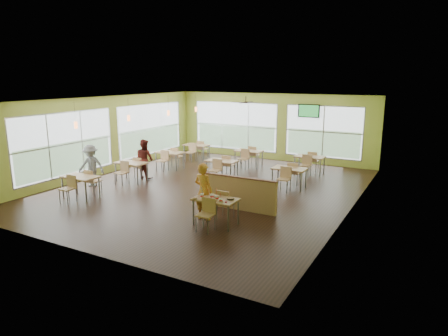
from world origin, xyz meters
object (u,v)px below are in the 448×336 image
at_px(food_basket, 231,199).
at_px(half_wall_divider, 239,193).
at_px(main_table, 216,203).
at_px(man_plaid, 204,191).

bearing_deg(food_basket, half_wall_divider, 106.43).
height_order(half_wall_divider, food_basket, half_wall_divider).
distance_m(half_wall_divider, food_basket, 1.42).
xyz_separation_m(half_wall_divider, food_basket, (0.40, -1.34, 0.25)).
xyz_separation_m(main_table, half_wall_divider, (0.00, 1.45, -0.11)).
bearing_deg(main_table, food_basket, 14.90).
relative_size(main_table, man_plaid, 0.93).
height_order(main_table, man_plaid, man_plaid).
xyz_separation_m(man_plaid, food_basket, (0.92, -0.11, -0.04)).
bearing_deg(food_basket, man_plaid, 172.95).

